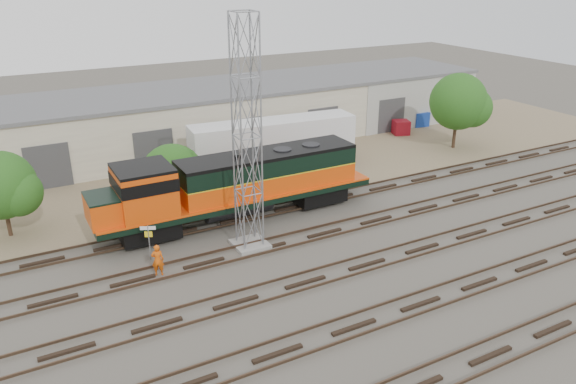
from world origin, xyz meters
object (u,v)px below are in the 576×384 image
worker (158,260)px  semi_trailer (277,138)px  signal_tower (247,140)px  locomotive (233,185)px

worker → semi_trailer: (13.51, 12.02, 1.71)m
signal_tower → semi_trailer: bearing=55.6°
locomotive → worker: (-6.37, -4.42, -1.64)m
worker → semi_trailer: size_ratio=0.13×
locomotive → signal_tower: signal_tower is taller
signal_tower → semi_trailer: (7.70, 11.26, -3.96)m
worker → signal_tower: bearing=-151.6°
worker → semi_trailer: 18.16m
semi_trailer → worker: bearing=-132.9°
locomotive → semi_trailer: (7.14, 7.60, 0.07)m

